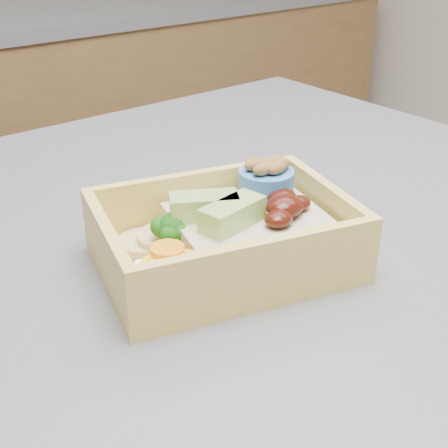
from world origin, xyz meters
TOP-DOWN VIEW (x-y plane):
  - bento_box at (0.20, -0.07)m, footprint 0.21×0.18m

SIDE VIEW (x-z plane):
  - bento_box at x=0.20m, z-range 0.91..0.98m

